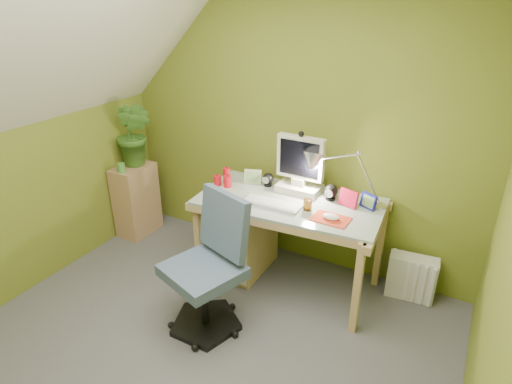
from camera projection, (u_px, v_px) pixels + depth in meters
The scene contains 22 objects.
floor at pixel (181, 370), 2.75m from camera, with size 3.20×3.20×0.01m, color #535359.
wall_back at pixel (291, 126), 3.50m from camera, with size 3.20×0.01×2.40m, color olive.
wall_right at pixel (512, 298), 1.54m from camera, with size 0.01×3.20×2.40m, color olive.
slope_ceiling at pixel (14, 61), 2.39m from camera, with size 1.10×3.20×1.10m, color white.
desk at pixel (288, 242), 3.44m from camera, with size 1.40×0.70×0.75m, color tan, non-canonical shape.
monitor at pixel (300, 161), 3.31m from camera, with size 0.38×0.22×0.52m, color beige, non-canonical shape.
speaker_left at pixel (268, 180), 3.50m from camera, with size 0.09×0.09×0.11m, color black, non-canonical shape.
speaker_right at pixel (331, 192), 3.26m from camera, with size 0.11×0.11×0.13m, color black, non-canonical shape.
keyboard at pixel (272, 204), 3.20m from camera, with size 0.44×0.14×0.02m, color silver.
mousepad at pixel (331, 219), 3.00m from camera, with size 0.26×0.18×0.01m, color red.
mouse at pixel (331, 217), 2.99m from camera, with size 0.12×0.08×0.04m, color white.
amber_tumbler at pixel (308, 205), 3.12m from camera, with size 0.06×0.06×0.08m, color brown.
candle_cluster at pixel (224, 177), 3.52m from camera, with size 0.17×0.15×0.13m, color red, non-canonical shape.
photo_frame_red at pixel (348, 198), 3.16m from camera, with size 0.15×0.02×0.13m, color red.
photo_frame_blue at pixel (368, 201), 3.14m from camera, with size 0.13×0.02×0.11m, color #161A9C.
photo_frame_green at pixel (253, 177), 3.54m from camera, with size 0.14×0.02×0.12m, color #A5B67D.
desk_lamp at pixel (358, 165), 3.09m from camera, with size 0.58×0.25×0.62m, color silver, non-canonical shape.
side_ledge at pixel (137, 200), 4.18m from camera, with size 0.26×0.40×0.70m, color tan.
potted_plant at pixel (134, 134), 3.93m from camera, with size 0.34×0.27×0.62m, color #3A6923.
green_cup at pixel (121, 168), 3.89m from camera, with size 0.07×0.07×0.09m, color #4C923C.
task_chair at pixel (203, 269), 2.91m from camera, with size 0.54×0.54×0.98m, color #445770, non-canonical shape.
radiator at pixel (411, 277), 3.34m from camera, with size 0.36×0.14×0.36m, color silver.
Camera 1 is at (1.38, -1.52, 2.20)m, focal length 30.00 mm.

